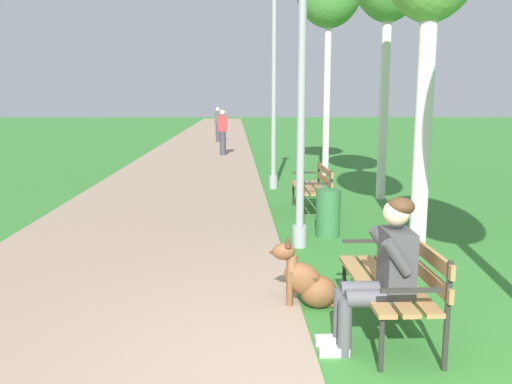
# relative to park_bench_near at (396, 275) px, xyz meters

# --- Properties ---
(paved_path) EXTENTS (3.90, 60.00, 0.04)m
(paved_path) POSITION_rel_park_bench_near_xyz_m (-2.70, 23.04, -0.49)
(paved_path) COLOR gray
(paved_path) RESTS_ON ground
(park_bench_near) EXTENTS (0.55, 1.50, 0.85)m
(park_bench_near) POSITION_rel_park_bench_near_xyz_m (0.00, 0.00, 0.00)
(park_bench_near) COLOR olive
(park_bench_near) RESTS_ON ground
(park_bench_mid) EXTENTS (0.55, 1.50, 0.85)m
(park_bench_mid) POSITION_rel_park_bench_near_xyz_m (0.04, 5.03, 0.00)
(park_bench_mid) COLOR olive
(park_bench_mid) RESTS_ON ground
(person_seated_on_near_bench) EXTENTS (0.74, 0.49, 1.25)m
(person_seated_on_near_bench) POSITION_rel_park_bench_near_xyz_m (-0.21, -0.33, 0.17)
(person_seated_on_near_bench) COLOR #4C4C51
(person_seated_on_near_bench) RESTS_ON ground
(dog_brown) EXTENTS (0.83, 0.30, 0.71)m
(dog_brown) POSITION_rel_park_bench_near_xyz_m (-0.67, 0.58, -0.25)
(dog_brown) COLOR brown
(dog_brown) RESTS_ON ground
(lamp_post_near) EXTENTS (0.24, 0.24, 3.80)m
(lamp_post_near) POSITION_rel_park_bench_near_xyz_m (-0.49, 2.76, 1.46)
(lamp_post_near) COLOR gray
(lamp_post_near) RESTS_ON ground
(lamp_post_mid) EXTENTS (0.24, 0.24, 4.73)m
(lamp_post_mid) POSITION_rel_park_bench_near_xyz_m (-0.50, 7.68, 1.93)
(lamp_post_mid) COLOR gray
(lamp_post_mid) RESTS_ON ground
(litter_bin) EXTENTS (0.36, 0.36, 0.70)m
(litter_bin) POSITION_rel_park_bench_near_xyz_m (-0.00, 3.35, -0.16)
(litter_bin) COLOR #2D6638
(litter_bin) RESTS_ON ground
(pedestrian_distant) EXTENTS (0.32, 0.22, 1.65)m
(pedestrian_distant) POSITION_rel_park_bench_near_xyz_m (-1.81, 14.95, 0.33)
(pedestrian_distant) COLOR #383842
(pedestrian_distant) RESTS_ON ground
(pedestrian_further_distant) EXTENTS (0.32, 0.22, 1.65)m
(pedestrian_further_distant) POSITION_rel_park_bench_near_xyz_m (-2.17, 21.07, 0.33)
(pedestrian_further_distant) COLOR #383842
(pedestrian_further_distant) RESTS_ON ground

